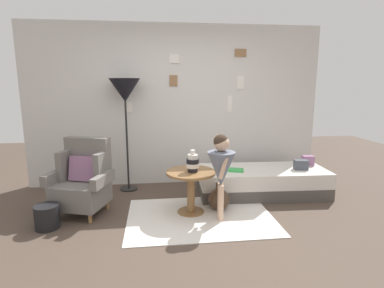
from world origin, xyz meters
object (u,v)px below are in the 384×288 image
(book_on_daybed, at_px, (236,170))
(armchair, at_px, (83,180))
(daybed, at_px, (262,181))
(floor_lamp, at_px, (125,93))
(vase_striped, at_px, (193,163))
(demijohn_near, at_px, (219,199))
(magazine_basket, at_px, (47,217))
(person_child, at_px, (221,166))
(side_table, at_px, (191,183))

(book_on_daybed, bearing_deg, armchair, -172.36)
(daybed, height_order, book_on_daybed, book_on_daybed)
(floor_lamp, bearing_deg, vase_striped, -49.44)
(demijohn_near, bearing_deg, armchair, 175.10)
(vase_striped, bearing_deg, magazine_basket, -173.13)
(armchair, height_order, vase_striped, armchair)
(person_child, distance_m, magazine_basket, 2.12)
(demijohn_near, bearing_deg, person_child, -98.12)
(side_table, height_order, demijohn_near, side_table)
(armchair, relative_size, daybed, 0.50)
(side_table, relative_size, person_child, 0.59)
(person_child, bearing_deg, vase_striped, 145.35)
(floor_lamp, bearing_deg, side_table, -49.38)
(armchair, relative_size, magazine_basket, 3.46)
(daybed, distance_m, side_table, 1.30)
(magazine_basket, bearing_deg, armchair, 53.17)
(side_table, relative_size, magazine_basket, 2.27)
(armchair, distance_m, floor_lamp, 1.45)
(daybed, relative_size, magazine_basket, 6.90)
(vase_striped, xyz_separation_m, magazine_basket, (-1.73, -0.21, -0.54))
(floor_lamp, bearing_deg, book_on_daybed, -18.58)
(daybed, relative_size, demijohn_near, 5.19)
(side_table, xyz_separation_m, person_child, (0.34, -0.25, 0.27))
(armchair, relative_size, person_child, 0.90)
(armchair, height_order, person_child, person_child)
(daybed, xyz_separation_m, magazine_basket, (-2.87, -0.80, -0.06))
(floor_lamp, height_order, book_on_daybed, floor_lamp)
(book_on_daybed, height_order, magazine_basket, book_on_daybed)
(daybed, xyz_separation_m, book_on_daybed, (-0.43, -0.07, 0.22))
(daybed, bearing_deg, person_child, -135.25)
(vase_striped, distance_m, demijohn_near, 0.65)
(daybed, height_order, floor_lamp, floor_lamp)
(side_table, distance_m, book_on_daybed, 0.87)
(side_table, bearing_deg, daybed, 25.98)
(side_table, distance_m, person_child, 0.50)
(side_table, xyz_separation_m, book_on_daybed, (0.72, 0.49, 0.00))
(side_table, relative_size, vase_striped, 2.24)
(vase_striped, xyz_separation_m, demijohn_near, (0.36, 0.08, -0.53))
(daybed, height_order, person_child, person_child)
(side_table, xyz_separation_m, magazine_basket, (-1.71, -0.23, -0.27))
(daybed, xyz_separation_m, vase_striped, (-1.13, -0.59, 0.48))
(side_table, bearing_deg, book_on_daybed, 34.05)
(book_on_daybed, xyz_separation_m, demijohn_near, (-0.34, -0.43, -0.27))
(person_child, height_order, demijohn_near, person_child)
(armchair, xyz_separation_m, side_table, (1.39, -0.20, -0.03))
(daybed, height_order, side_table, side_table)
(daybed, bearing_deg, demijohn_near, -146.62)
(floor_lamp, xyz_separation_m, book_on_daybed, (1.60, -0.54, -1.11))
(vase_striped, relative_size, floor_lamp, 0.16)
(armchair, xyz_separation_m, book_on_daybed, (2.11, 0.28, -0.02))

